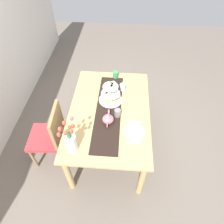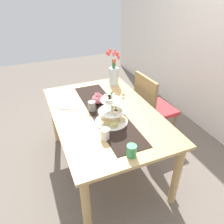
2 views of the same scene
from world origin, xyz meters
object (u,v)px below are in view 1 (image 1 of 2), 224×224
teapot (108,119)px  mug_white_text (123,87)px  tulip_vase (70,140)px  mug_orange (116,75)px  mug_grey (118,113)px  tiered_cake_stand (110,94)px  fork_left (134,143)px  chair_left (51,134)px  knife_left (134,121)px  dining_table (110,116)px  dinner_plate_left (134,131)px

teapot → mug_white_text: (0.57, -0.14, -0.01)m
tulip_vase → mug_orange: bearing=-17.0°
tulip_vase → mug_grey: bearing=-42.1°
tiered_cake_stand → teapot: (-0.37, -0.00, -0.04)m
fork_left → mug_grey: size_ratio=1.58×
chair_left → knife_left: size_ratio=5.35×
dining_table → mug_white_text: mug_white_text is taller
chair_left → dinner_plate_left: size_ratio=3.96×
dining_table → chair_left: (-0.25, 0.72, -0.13)m
knife_left → mug_white_text: bearing=16.6°
chair_left → teapot: chair_left is taller
dining_table → mug_white_text: (0.38, -0.14, 0.15)m
tiered_cake_stand → mug_grey: size_ratio=3.20×
dinner_plate_left → mug_orange: bearing=15.9°
teapot → knife_left: teapot is taller
tiered_cake_stand → knife_left: tiered_cake_stand is taller
teapot → dinner_plate_left: size_ratio=1.04×
mug_white_text → mug_orange: (0.26, 0.11, 0.00)m
chair_left → tulip_vase: bearing=-130.0°
teapot → fork_left: 0.40m
dining_table → tiered_cake_stand: tiered_cake_stand is taller
tiered_cake_stand → dinner_plate_left: bearing=-147.7°
fork_left → mug_white_text: (0.83, 0.16, 0.04)m
chair_left → mug_white_text: bearing=-53.7°
tulip_vase → chair_left: bearing=50.0°
tiered_cake_stand → mug_grey: 0.29m
chair_left → tiered_cake_stand: tiered_cake_stand is taller
dining_table → knife_left: 0.36m
dining_table → fork_left: 0.55m
dinner_plate_left → mug_grey: bearing=42.4°
tiered_cake_stand → chair_left: bearing=121.3°
tiered_cake_stand → mug_white_text: bearing=-36.4°
fork_left → mug_orange: 1.13m
teapot → fork_left: (-0.26, -0.30, -0.06)m
dinner_plate_left → mug_orange: (0.95, 0.27, 0.04)m
mug_grey → mug_white_text: 0.46m
mug_orange → tulip_vase: bearing=163.0°
teapot → knife_left: 0.31m
fork_left → mug_orange: mug_orange is taller
fork_left → mug_white_text: size_ratio=1.58×
teapot → mug_grey: bearing=-43.9°
dining_table → knife_left: knife_left is taller
teapot → dinner_plate_left: bearing=-110.5°
dinner_plate_left → fork_left: 0.15m
chair_left → fork_left: chair_left is taller
fork_left → knife_left: bearing=0.0°
dining_table → fork_left: size_ratio=10.06×
tulip_vase → fork_left: bearing=-79.2°
dining_table → chair_left: size_ratio=1.66×
mug_white_text → knife_left: bearing=-163.4°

